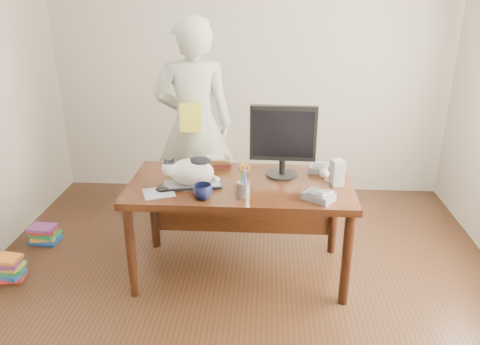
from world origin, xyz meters
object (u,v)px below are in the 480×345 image
cat (190,171)px  book_pile_b (44,234)px  mouse (162,189)px  phone (319,196)px  calculator (319,167)px  monitor (283,138)px  coffee_mug (203,192)px  book_pile_a (7,268)px  pen_cup (243,187)px  speaker (337,172)px  keyboard (192,185)px  person (194,125)px  baseball (324,173)px  desk (241,197)px  book_stack (217,161)px

cat → book_pile_b: bearing=152.1°
cat → mouse: (-0.18, -0.10, -0.10)m
phone → calculator: size_ratio=1.16×
monitor → phone: monitor is taller
coffee_mug → calculator: 0.99m
monitor → book_pile_a: size_ratio=2.00×
pen_cup → mouse: size_ratio=2.15×
coffee_mug → book_pile_b: 1.77m
speaker → book_pile_b: size_ratio=0.71×
phone → book_pile_b: 2.44m
keyboard → monitor: size_ratio=0.81×
keyboard → person: bearing=87.5°
baseball → cat: bearing=-166.9°
baseball → book_pile_a: (-2.36, -0.33, -0.70)m
pen_cup → coffee_mug: size_ratio=1.82×
calculator → keyboard: bearing=-146.9°
mouse → book_pile_b: mouse is taller
speaker → calculator: (-0.10, 0.26, -0.07)m
cat → book_pile_a: bearing=174.4°
desk → person: (-0.46, 0.74, 0.33)m
monitor → pen_cup: (-0.27, -0.36, -0.24)m
monitor → pen_cup: bearing=-124.4°
book_stack → desk: bearing=-57.7°
keyboard → calculator: (0.92, 0.36, 0.01)m
coffee_mug → phone: 0.77m
person → book_pile_b: size_ratio=7.23×
monitor → speaker: bearing=-15.3°
pen_cup → baseball: (0.58, 0.36, -0.03)m
baseball → book_pile_a: baseball is taller
keyboard → calculator: size_ratio=2.17×
pen_cup → calculator: size_ratio=1.16×
keyboard → speaker: speaker is taller
mouse → book_pile_a: mouse is taller
baseball → speaker: bearing=-56.8°
cat → book_stack: 0.46m
desk → book_pile_a: 1.85m
speaker → monitor: bearing=147.7°
keyboard → book_stack: bearing=62.9°
phone → book_stack: (-0.74, 0.59, 0.01)m
mouse → person: size_ratio=0.06×
desk → pen_cup: (0.03, -0.30, 0.21)m
desk → coffee_mug: (-0.23, -0.36, 0.20)m
monitor → coffee_mug: (-0.53, -0.41, -0.25)m
mouse → speaker: bearing=-11.8°
pen_cup → book_pile_b: 1.99m
keyboard → monitor: bearing=9.4°
pen_cup → mouse: 0.56m
person → book_pile_b: bearing=11.0°
cat → coffee_mug: bearing=-68.4°
desk → phone: (0.54, -0.33, 0.18)m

